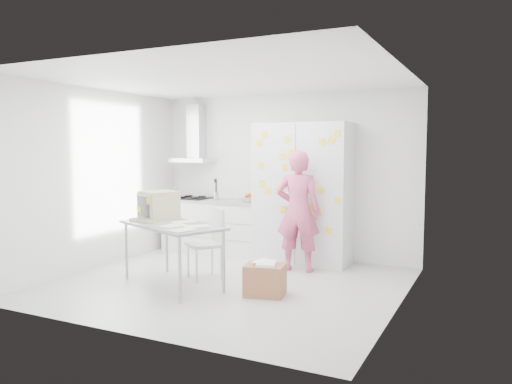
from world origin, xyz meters
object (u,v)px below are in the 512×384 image
at_px(person, 298,211).
at_px(chair, 210,239).
at_px(cardboard_box, 265,279).
at_px(desk, 163,214).

xyz_separation_m(person, chair, (-0.96, -0.91, -0.34)).
height_order(person, cardboard_box, person).
bearing_deg(desk, cardboard_box, 23.43).
relative_size(person, chair, 1.82).
bearing_deg(person, desk, 31.95).
xyz_separation_m(person, cardboard_box, (0.09, -1.33, -0.69)).
distance_m(person, desk, 1.96).
height_order(desk, chair, desk).
relative_size(person, cardboard_box, 3.28).
bearing_deg(chair, cardboard_box, 16.05).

